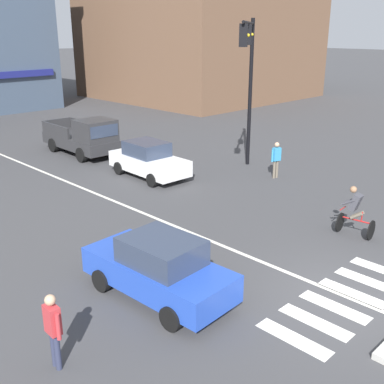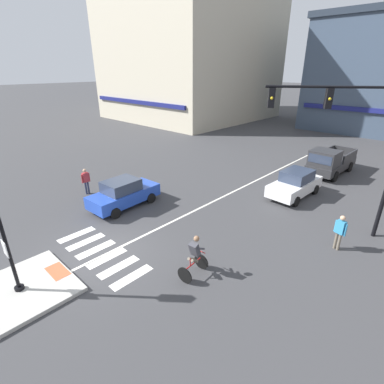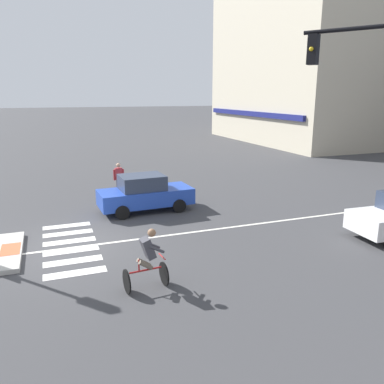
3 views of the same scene
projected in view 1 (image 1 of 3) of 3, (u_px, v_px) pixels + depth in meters
name	position (u px, v px, depth m)	size (l,w,h in m)	color
ground_plane	(343.00, 300.00, 11.97)	(300.00, 300.00, 0.00)	#3D3D3F
crosswalk_stripe_a	(294.00, 338.00, 10.47)	(0.44, 1.80, 0.01)	silver
crosswalk_stripe_b	(315.00, 322.00, 11.07)	(0.44, 1.80, 0.01)	silver
crosswalk_stripe_c	(335.00, 307.00, 11.67)	(0.44, 1.80, 0.01)	silver
crosswalk_stripe_d	(352.00, 293.00, 12.26)	(0.44, 1.80, 0.01)	silver
crosswalk_stripe_e	(368.00, 281.00, 12.86)	(0.44, 1.80, 0.01)	silver
crosswalk_stripe_f	(383.00, 270.00, 13.46)	(0.44, 1.80, 0.01)	silver
lane_centre_line	(115.00, 201.00, 18.80)	(0.14, 28.00, 0.01)	silver
traffic_light_mast	(249.00, 68.00, 20.76)	(4.82, 3.41, 6.98)	black
building_corner_right	(200.00, 34.00, 46.71)	(18.54, 18.40, 11.92)	brown
car_white_eastbound_far	(148.00, 160.00, 21.70)	(1.98, 4.17, 1.64)	white
car_blue_westbound_near	(159.00, 268.00, 11.88)	(2.00, 4.18, 1.64)	#2347B7
pickup_truck_charcoal_eastbound_distant	(85.00, 137.00, 25.37)	(2.17, 5.15, 2.08)	#2D2D30
cyclist	(355.00, 210.00, 15.46)	(0.76, 1.15, 1.68)	black
pedestrian_at_curb_left	(53.00, 326.00, 9.28)	(0.23, 0.55, 1.67)	#2D334C
pedestrian_waiting_far_side	(276.00, 157.00, 21.47)	(0.53, 0.31, 1.67)	#6B6051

